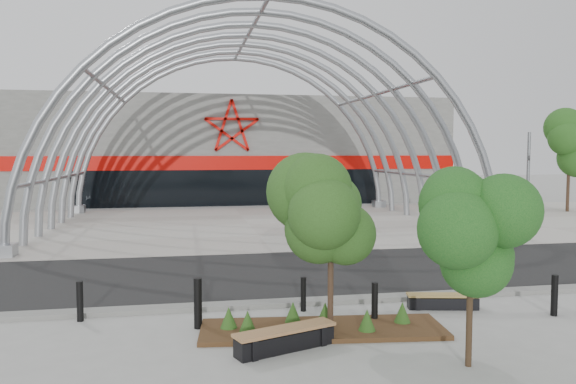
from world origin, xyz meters
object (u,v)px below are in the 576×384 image
object	(u,v)px
signal_pole	(528,185)
street_tree_1	(471,235)
bollard_2	(303,294)
street_tree_0	(331,203)
bench_0	(285,339)
bench_1	(443,302)

from	to	relation	value
signal_pole	street_tree_1	size ratio (longest dim) A/B	1.40
bollard_2	signal_pole	bearing A→B (deg)	36.13
street_tree_1	bollard_2	bearing A→B (deg)	119.14
signal_pole	street_tree_1	xyz separation A→B (m)	(-9.54, -12.64, -0.05)
street_tree_0	bench_0	world-z (taller)	street_tree_0
signal_pole	street_tree_0	world-z (taller)	signal_pole
street_tree_0	street_tree_1	distance (m)	3.05
street_tree_1	bench_1	bearing A→B (deg)	70.95
bench_0	bench_1	bearing A→B (deg)	26.12
street_tree_0	street_tree_1	bearing A→B (deg)	-47.82
signal_pole	bench_1	xyz separation A→B (m)	(-8.30, -9.05, -2.31)
bench_0	bench_1	world-z (taller)	bench_0
signal_pole	bench_1	world-z (taller)	signal_pole
street_tree_1	bollard_2	xyz separation A→B (m)	(-2.25, 4.03, -2.02)
street_tree_0	street_tree_1	size ratio (longest dim) A/B	1.16
signal_pole	street_tree_0	size ratio (longest dim) A/B	1.20
bench_1	bollard_2	size ratio (longest dim) A/B	2.14
signal_pole	street_tree_1	bearing A→B (deg)	-127.05
bollard_2	street_tree_0	bearing A→B (deg)	-83.14
bench_1	street_tree_0	bearing A→B (deg)	-157.60
bench_1	bench_0	bearing A→B (deg)	-153.88
bench_1	signal_pole	bearing A→B (deg)	47.46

